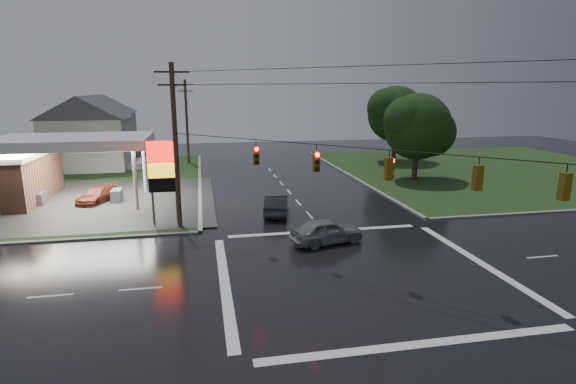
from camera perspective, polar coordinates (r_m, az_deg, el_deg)
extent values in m
plane|color=black|center=(24.18, 9.00, -9.93)|extent=(120.00, 120.00, 0.00)
cube|color=#1E3116|center=(51.12, -31.57, 0.52)|extent=(36.00, 36.00, 0.08)
cube|color=#1E3116|center=(58.57, 24.52, 2.63)|extent=(36.00, 36.00, 0.08)
cube|color=#2D2D2D|center=(41.76, -27.60, -1.35)|extent=(26.00, 18.00, 0.02)
cylinder|color=silver|center=(36.88, -18.83, 1.56)|extent=(0.30, 0.30, 5.00)
cylinder|color=silver|center=(45.05, -30.52, 2.41)|extent=(0.30, 0.30, 5.00)
cylinder|color=silver|center=(42.74, -17.80, 3.11)|extent=(0.30, 0.30, 5.00)
cube|color=silver|center=(40.39, -25.63, 5.80)|extent=(12.00, 8.00, 0.80)
cube|color=white|center=(40.43, -25.57, 5.21)|extent=(11.40, 7.40, 0.04)
cube|color=#59595E|center=(41.97, -28.97, -0.79)|extent=(0.80, 1.60, 1.10)
cube|color=#59595E|center=(40.49, -20.89, -0.46)|extent=(0.80, 1.60, 1.10)
cylinder|color=#59595E|center=(32.19, -16.92, 1.03)|extent=(0.16, 0.16, 6.00)
cylinder|color=#59595E|center=(32.06, -14.08, 1.15)|extent=(0.16, 0.16, 6.00)
cube|color=#F9130D|center=(31.76, -15.74, 4.98)|extent=(2.00, 0.35, 1.40)
cube|color=gold|center=(31.95, -15.60, 2.67)|extent=(2.00, 0.35, 1.00)
cube|color=black|center=(32.14, -15.50, 0.91)|extent=(2.00, 0.35, 1.00)
cylinder|color=#382619|center=(30.66, -14.05, 5.37)|extent=(0.32, 0.32, 11.00)
cube|color=#382619|center=(30.44, -14.57, 14.55)|extent=(2.20, 0.12, 0.12)
cube|color=#382619|center=(30.42, -14.48, 13.04)|extent=(1.80, 0.12, 0.12)
cylinder|color=#382619|center=(59.04, -12.73, 8.65)|extent=(0.32, 0.32, 10.50)
cube|color=#382619|center=(58.90, -12.95, 13.17)|extent=(2.20, 0.12, 0.12)
cube|color=#382619|center=(58.90, -12.91, 12.39)|extent=(1.80, 0.12, 0.12)
cube|color=#59470C|center=(26.08, -4.06, 4.68)|extent=(0.34, 0.34, 1.10)
cylinder|color=#FF0C07|center=(25.84, -4.02, 5.45)|extent=(0.22, 0.08, 0.22)
cube|color=#59470C|center=(23.84, 3.62, 3.91)|extent=(0.34, 0.34, 1.10)
cylinder|color=#FF0C07|center=(23.59, 3.75, 4.74)|extent=(0.22, 0.08, 0.22)
cube|color=#59470C|center=(22.11, 12.67, 2.90)|extent=(0.34, 0.34, 1.10)
cylinder|color=#FF0C07|center=(22.13, 13.19, 3.89)|extent=(0.08, 0.22, 0.22)
cube|color=#59470C|center=(21.01, 22.93, 1.68)|extent=(0.34, 0.34, 1.10)
cylinder|color=#FF0C07|center=(21.11, 22.72, 2.80)|extent=(0.22, 0.08, 0.22)
cube|color=#59470C|center=(20.67, 31.69, 0.59)|extent=(0.34, 0.34, 1.10)
cylinder|color=#FF0C07|center=(20.75, 31.45, 1.73)|extent=(0.22, 0.08, 0.22)
cube|color=silver|center=(58.72, -24.00, 5.63)|extent=(9.00, 8.00, 6.00)
cube|color=gray|center=(58.11, -18.66, 3.41)|extent=(1.60, 4.80, 0.80)
cube|color=silver|center=(70.60, -22.69, 6.79)|extent=(9.00, 8.00, 6.00)
cube|color=gray|center=(70.01, -18.24, 4.95)|extent=(1.60, 4.80, 0.80)
cylinder|color=black|center=(48.61, 15.89, 4.38)|extent=(0.56, 0.56, 5.04)
sphere|color=black|center=(48.27, 16.11, 7.97)|extent=(6.80, 6.80, 6.80)
sphere|color=black|center=(49.38, 17.68, 7.24)|extent=(5.10, 5.10, 5.10)
sphere|color=black|center=(47.26, 14.90, 8.83)|extent=(4.76, 4.76, 4.76)
cylinder|color=black|center=(60.60, 13.36, 6.40)|extent=(0.56, 0.56, 5.60)
sphere|color=black|center=(60.33, 13.53, 9.60)|extent=(7.20, 7.20, 7.20)
sphere|color=black|center=(61.40, 14.93, 8.92)|extent=(5.40, 5.40, 5.40)
sphere|color=black|center=(59.34, 12.45, 10.38)|extent=(5.04, 5.04, 5.04)
imported|color=#202428|center=(34.20, -1.50, -1.54)|extent=(2.62, 5.01, 1.57)
imported|color=slate|center=(27.91, 4.93, -4.97)|extent=(4.84, 2.81, 1.55)
imported|color=#5B2214|center=(40.96, -23.04, -0.35)|extent=(3.35, 4.85, 1.30)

